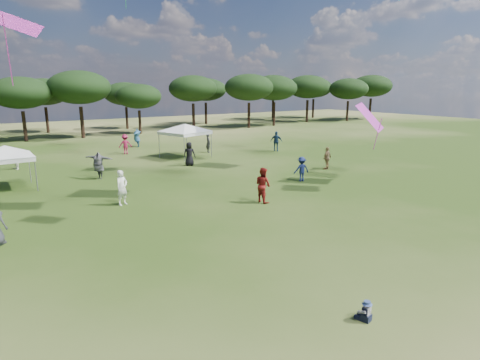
% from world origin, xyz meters
% --- Properties ---
extents(tree_line, '(108.78, 17.63, 7.77)m').
position_xyz_m(tree_line, '(2.39, 47.41, 5.42)').
color(tree_line, black).
rests_on(tree_line, ground).
extents(tent_left, '(5.50, 5.50, 2.87)m').
position_xyz_m(tent_left, '(-5.94, 21.91, 2.44)').
color(tent_left, gray).
rests_on(tent_left, ground).
extents(tent_right, '(6.29, 6.29, 3.10)m').
position_xyz_m(tent_right, '(7.33, 25.99, 2.67)').
color(tent_right, gray).
rests_on(tent_right, ground).
extents(toddler, '(0.40, 0.43, 0.55)m').
position_xyz_m(toddler, '(0.39, 1.66, 0.24)').
color(toddler, black).
rests_on(toddler, ground).
extents(festival_crowd, '(28.23, 23.77, 1.90)m').
position_xyz_m(festival_crowd, '(1.59, 22.60, 0.86)').
color(festival_crowd, maroon).
rests_on(festival_crowd, ground).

